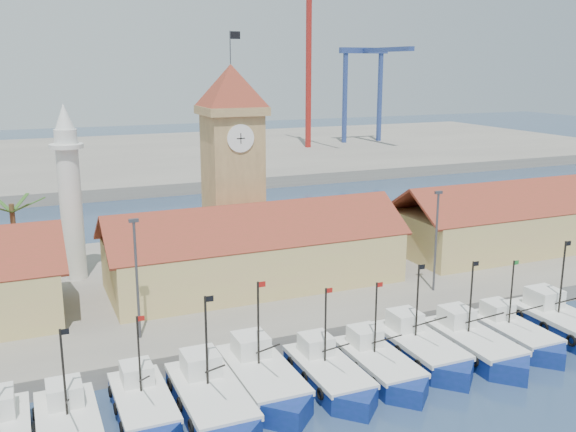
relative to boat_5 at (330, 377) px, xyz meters
name	(u,v)px	position (x,y,z in m)	size (l,w,h in m)	color
ground	(362,399)	(1.14, -2.33, -0.73)	(400.00, 400.00, 0.00)	#1C2F4B
quay	(241,278)	(1.14, 21.67, 0.02)	(140.00, 32.00, 1.50)	gray
terminal	(112,159)	(1.14, 107.67, 0.27)	(240.00, 80.00, 2.00)	gray
boat_2	(144,408)	(-12.27, 0.91, -0.04)	(3.26, 8.92, 6.75)	navy
boat_3	(212,403)	(-8.33, -0.39, 0.08)	(3.82, 10.46, 7.91)	navy
boat_4	(264,381)	(-4.40, 1.01, 0.08)	(3.78, 10.36, 7.84)	navy
boat_5	(330,377)	(0.00, 0.00, 0.00)	(3.43, 9.39, 7.11)	navy
boat_6	(380,367)	(3.83, -0.09, -0.01)	(3.38, 9.26, 7.01)	navy
boat_7	(422,351)	(7.95, 0.90, 0.04)	(3.61, 9.90, 7.49)	navy
boat_8	(476,346)	(12.03, -0.06, 0.04)	(3.62, 9.92, 7.51)	navy
boat_9	(516,336)	(16.23, 0.39, -0.02)	(3.34, 9.15, 6.92)	navy
boat_10	(567,327)	(20.95, -0.12, 0.10)	(3.91, 10.72, 8.11)	navy
hall_center	(255,257)	(1.14, 17.67, 3.25)	(27.04, 10.13, 7.61)	tan
hall_right	(527,224)	(33.14, 17.67, 3.25)	(31.20, 10.13, 7.61)	tan
clock_tower	(233,162)	(1.14, 23.66, 11.23)	(5.80, 5.80, 22.70)	tan
minaret	(70,193)	(-13.86, 25.67, 8.99)	(3.00, 3.00, 16.30)	silver
palm_tree	(15,240)	(-18.86, 23.67, 5.51)	(5.60, 5.03, 8.39)	brown
lamp_posts	(295,254)	(1.64, 9.67, 5.74)	(80.70, 0.25, 9.03)	#3F3F44
crane_red_right	(311,37)	(45.85, 101.42, 26.56)	(1.00, 32.21, 45.68)	#A61F19
gantry	(370,69)	(63.14, 104.32, 19.31)	(13.00, 22.00, 23.20)	navy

